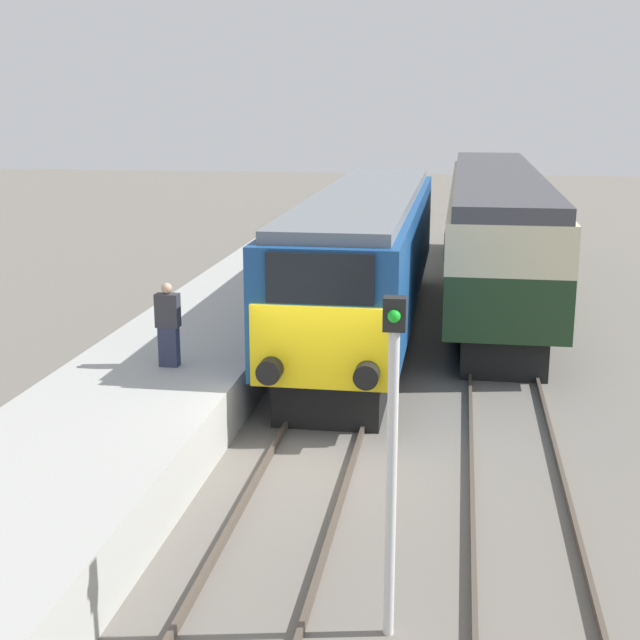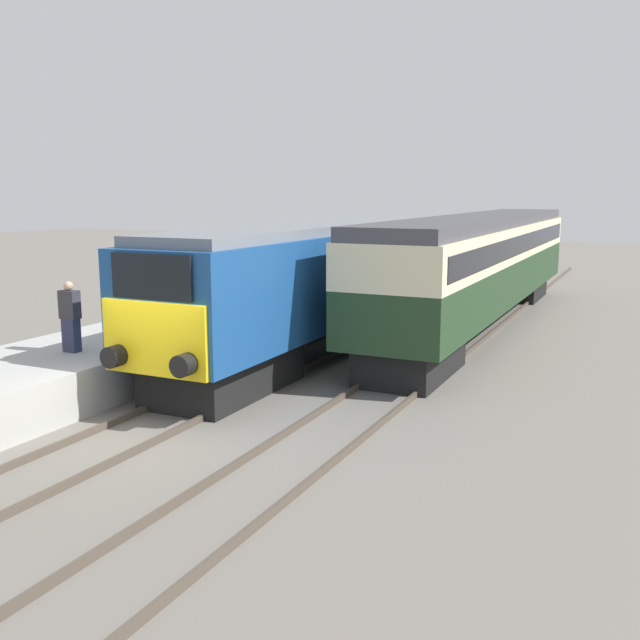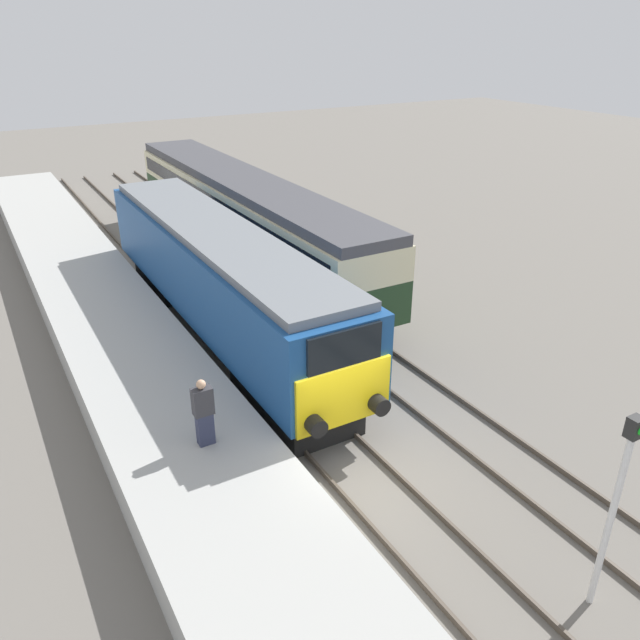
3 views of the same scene
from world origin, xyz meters
TOP-DOWN VIEW (x-y plane):
  - ground_plane at (0.00, 0.00)m, footprint 120.00×120.00m
  - platform_left at (-3.30, 8.00)m, footprint 3.50×50.00m
  - rails_near_track at (0.00, 5.00)m, footprint 1.51×60.00m
  - rails_far_track at (3.40, 5.00)m, footprint 1.50×60.00m
  - locomotive at (0.00, 8.28)m, footprint 2.70×15.57m
  - passenger_carriage at (3.40, 14.02)m, footprint 2.75×19.34m
  - person_on_platform at (-3.03, 1.57)m, footprint 0.44×0.26m

SIDE VIEW (x-z plane):
  - ground_plane at x=0.00m, z-range 0.00..0.00m
  - rails_near_track at x=0.00m, z-range 0.00..0.14m
  - rails_far_track at x=3.40m, z-range 0.00..0.14m
  - platform_left at x=-3.30m, z-range 0.00..1.02m
  - person_on_platform at x=-3.03m, z-range 1.01..2.62m
  - locomotive at x=0.00m, z-range 0.24..3.96m
  - passenger_carriage at x=3.40m, z-range 0.42..4.25m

